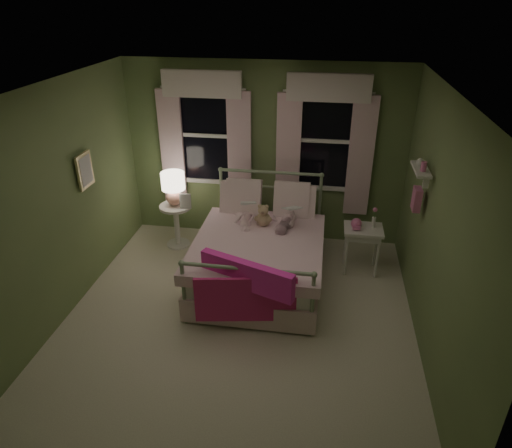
% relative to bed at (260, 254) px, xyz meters
% --- Properties ---
extents(room_shell, '(4.20, 4.20, 4.20)m').
position_rel_bed_xyz_m(room_shell, '(-0.13, -0.85, 0.92)').
color(room_shell, white).
rests_on(room_shell, ground).
extents(bed, '(1.58, 2.04, 1.18)m').
position_rel_bed_xyz_m(bed, '(0.00, 0.00, 0.00)').
color(bed, white).
rests_on(bed, ground).
extents(pink_throw, '(1.09, 0.48, 0.71)m').
position_rel_bed_xyz_m(pink_throw, '(-0.00, -1.03, 0.23)').
color(pink_throw, '#FF31B9').
rests_on(pink_throw, bed).
extents(child_left, '(0.32, 0.24, 0.79)m').
position_rel_bed_xyz_m(child_left, '(-0.28, 0.42, 0.58)').
color(child_left, '#F7D1DD').
rests_on(child_left, bed).
extents(child_right, '(0.43, 0.36, 0.80)m').
position_rel_bed_xyz_m(child_right, '(0.28, 0.42, 0.59)').
color(child_right, '#F7D1DD').
rests_on(child_right, bed).
extents(book_left, '(0.22, 0.15, 0.26)m').
position_rel_bed_xyz_m(book_left, '(-0.28, 0.17, 0.58)').
color(book_left, beige).
rests_on(book_left, child_left).
extents(book_right, '(0.23, 0.18, 0.26)m').
position_rel_bed_xyz_m(book_right, '(0.28, 0.17, 0.54)').
color(book_right, beige).
rests_on(book_right, child_right).
extents(teddy_bear, '(0.23, 0.19, 0.32)m').
position_rel_bed_xyz_m(teddy_bear, '(-0.00, 0.26, 0.41)').
color(teddy_bear, tan).
rests_on(teddy_bear, bed).
extents(nightstand_left, '(0.46, 0.46, 0.65)m').
position_rel_bed_xyz_m(nightstand_left, '(-1.34, 0.71, 0.03)').
color(nightstand_left, white).
rests_on(nightstand_left, ground).
extents(table_lamp, '(0.33, 0.33, 0.49)m').
position_rel_bed_xyz_m(table_lamp, '(-1.34, 0.71, 0.57)').
color(table_lamp, '#E39886').
rests_on(table_lamp, nightstand_left).
extents(book_nightstand, '(0.19, 0.24, 0.02)m').
position_rel_bed_xyz_m(book_nightstand, '(-1.24, 0.63, 0.27)').
color(book_nightstand, beige).
rests_on(book_nightstand, nightstand_left).
extents(nightstand_right, '(0.50, 0.40, 0.64)m').
position_rel_bed_xyz_m(nightstand_right, '(1.30, 0.42, 0.17)').
color(nightstand_right, white).
rests_on(nightstand_right, ground).
extents(pink_toy, '(0.14, 0.18, 0.14)m').
position_rel_bed_xyz_m(pink_toy, '(1.20, 0.42, 0.32)').
color(pink_toy, pink).
rests_on(pink_toy, nightstand_right).
extents(bud_vase, '(0.06, 0.06, 0.28)m').
position_rel_bed_xyz_m(bud_vase, '(1.42, 0.47, 0.41)').
color(bud_vase, white).
rests_on(bud_vase, nightstand_right).
extents(window_left, '(1.34, 0.13, 1.96)m').
position_rel_bed_xyz_m(window_left, '(-0.98, 1.18, 1.24)').
color(window_left, black).
rests_on(window_left, room_shell).
extents(window_right, '(1.34, 0.13, 1.96)m').
position_rel_bed_xyz_m(window_right, '(0.72, 1.18, 1.24)').
color(window_right, black).
rests_on(window_right, room_shell).
extents(wall_shelf, '(0.15, 0.50, 0.60)m').
position_rel_bed_xyz_m(wall_shelf, '(1.77, -0.15, 1.14)').
color(wall_shelf, white).
rests_on(wall_shelf, room_shell).
extents(framed_picture, '(0.03, 0.32, 0.42)m').
position_rel_bed_xyz_m(framed_picture, '(-2.08, -0.25, 1.12)').
color(framed_picture, beige).
rests_on(framed_picture, room_shell).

